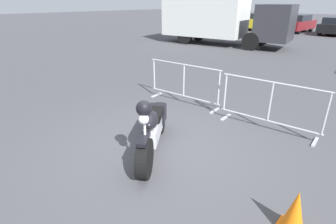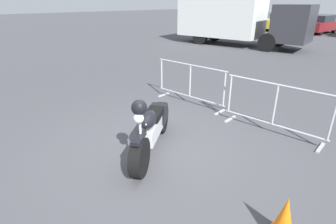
% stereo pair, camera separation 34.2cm
% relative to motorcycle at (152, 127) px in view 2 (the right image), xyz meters
% --- Properties ---
extents(ground_plane, '(120.00, 120.00, 0.00)m').
position_rel_motorcycle_xyz_m(ground_plane, '(0.12, 0.12, -0.47)').
color(ground_plane, '#424247').
extents(motorcycle, '(1.43, 1.88, 1.24)m').
position_rel_motorcycle_xyz_m(motorcycle, '(0.00, 0.00, 0.00)').
color(motorcycle, black).
rests_on(motorcycle, ground).
extents(crowd_barrier_near, '(2.16, 0.61, 1.07)m').
position_rel_motorcycle_xyz_m(crowd_barrier_near, '(-1.17, 2.27, 0.08)').
color(crowd_barrier_near, '#9EA0A5').
rests_on(crowd_barrier_near, ground).
extents(crowd_barrier_far, '(2.16, 0.61, 1.07)m').
position_rel_motorcycle_xyz_m(crowd_barrier_far, '(1.17, 2.27, 0.08)').
color(crowd_barrier_far, '#9EA0A5').
rests_on(crowd_barrier_far, ground).
extents(box_truck, '(7.96, 3.44, 2.98)m').
position_rel_motorcycle_xyz_m(box_truck, '(-6.26, 11.65, 1.16)').
color(box_truck, silver).
rests_on(box_truck, ground).
extents(parked_car_tan, '(1.81, 4.07, 1.36)m').
position_rel_motorcycle_xyz_m(parked_car_tan, '(-10.84, 22.18, 0.22)').
color(parked_car_tan, tan).
rests_on(parked_car_tan, ground).
extents(parked_car_yellow, '(1.95, 4.39, 1.47)m').
position_rel_motorcycle_xyz_m(parked_car_yellow, '(-7.90, 22.16, 0.27)').
color(parked_car_yellow, yellow).
rests_on(parked_car_yellow, ground).
extents(parked_car_maroon, '(1.93, 4.35, 1.45)m').
position_rel_motorcycle_xyz_m(parked_car_maroon, '(-4.96, 22.28, 0.26)').
color(parked_car_maroon, maroon).
rests_on(parked_car_maroon, ground).
extents(traffic_cone, '(0.34, 0.34, 0.59)m').
position_rel_motorcycle_xyz_m(traffic_cone, '(2.55, -0.17, -0.18)').
color(traffic_cone, orange).
rests_on(traffic_cone, ground).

